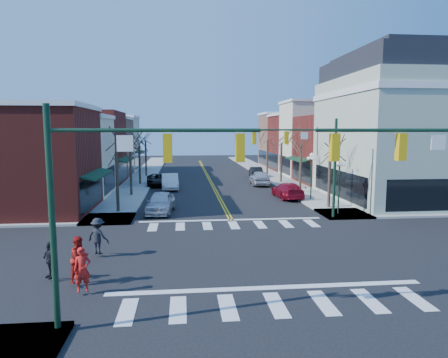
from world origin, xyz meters
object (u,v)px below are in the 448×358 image
object	(u,v)px
victorian_corner	(404,127)
car_left_near	(160,203)
car_right_near	(288,190)
pedestrian_red_a	(82,270)
car_left_far	(157,180)
lamppost_corner	(339,176)
car_left_mid	(170,182)
pedestrian_dark_a	(50,260)
pedestrian_red_b	(80,259)
car_right_mid	(260,178)
car_right_far	(256,172)
lamppost_midblock	(311,168)
pedestrian_dark_b	(98,236)

from	to	relation	value
victorian_corner	car_left_near	size ratio (longest dim) A/B	3.00
car_right_near	pedestrian_red_a	bearing A→B (deg)	53.74
car_left_far	lamppost_corner	bearing A→B (deg)	-55.63
car_left_mid	car_left_far	size ratio (longest dim) A/B	1.03
pedestrian_dark_a	car_left_mid	bearing A→B (deg)	123.42
pedestrian_red_b	pedestrian_dark_a	distance (m)	1.50
car_right_mid	pedestrian_red_a	size ratio (longest dim) A/B	2.84
pedestrian_red_a	pedestrian_red_b	bearing A→B (deg)	94.56
victorian_corner	pedestrian_red_a	world-z (taller)	victorian_corner
car_right_far	pedestrian_red_a	size ratio (longest dim) A/B	2.46
lamppost_midblock	pedestrian_dark_a	size ratio (longest dim) A/B	2.77
car_left_near	lamppost_corner	bearing A→B (deg)	-3.75
car_left_near	pedestrian_red_a	distance (m)	15.47
lamppost_corner	pedestrian_dark_a	bearing A→B (deg)	-146.47
lamppost_midblock	car_left_mid	world-z (taller)	lamppost_midblock
victorian_corner	lamppost_midblock	distance (m)	9.10
pedestrian_red_a	pedestrian_red_b	world-z (taller)	pedestrian_red_b
pedestrian_red_a	lamppost_corner	bearing A→B (deg)	25.94
lamppost_corner	pedestrian_dark_b	xyz separation A→B (m)	(-15.88, -8.27, -1.88)
car_left_mid	car_right_far	distance (m)	14.91
lamppost_corner	car_left_far	xyz separation A→B (m)	(-14.60, 17.56, -2.29)
car_right_mid	car_left_mid	bearing A→B (deg)	14.92
car_left_far	car_right_mid	distance (m)	11.90
car_left_mid	victorian_corner	bearing A→B (deg)	-25.00
lamppost_midblock	lamppost_corner	bearing A→B (deg)	-90.00
lamppost_corner	pedestrian_dark_b	bearing A→B (deg)	-152.48
lamppost_midblock	car_right_near	world-z (taller)	lamppost_midblock
car_right_near	pedestrian_dark_b	distance (m)	21.41
car_right_far	pedestrian_red_b	xyz separation A→B (m)	(-14.06, -36.52, 0.40)
pedestrian_red_b	victorian_corner	bearing A→B (deg)	-25.06
car_left_far	car_right_far	world-z (taller)	car_right_far
lamppost_midblock	pedestrian_red_a	world-z (taller)	lamppost_midblock
lamppost_midblock	car_right_far	bearing A→B (deg)	95.70
car_right_far	pedestrian_dark_a	bearing A→B (deg)	70.21
lamppost_corner	car_right_far	world-z (taller)	lamppost_corner
lamppost_corner	car_left_far	distance (m)	22.95
car_left_near	car_left_mid	size ratio (longest dim) A/B	0.95
car_left_near	pedestrian_dark_b	bearing A→B (deg)	-97.53
car_right_near	pedestrian_red_a	distance (m)	24.98
victorian_corner	pedestrian_dark_b	distance (m)	28.63
car_right_far	pedestrian_red_a	bearing A→B (deg)	73.41
pedestrian_red_a	pedestrian_dark_a	bearing A→B (deg)	122.92
car_left_far	car_right_far	xyz separation A→B (m)	(12.80, 6.98, 0.04)
pedestrian_red_a	pedestrian_dark_b	xyz separation A→B (m)	(-0.38, 4.76, 0.05)
car_left_far	car_right_mid	size ratio (longest dim) A/B	0.98
lamppost_midblock	car_right_mid	size ratio (longest dim) A/B	0.87
lamppost_corner	pedestrian_red_b	xyz separation A→B (m)	(-15.86, -11.98, -1.85)
car_right_mid	car_right_far	xyz separation A→B (m)	(0.92, 7.65, -0.14)
car_right_near	pedestrian_dark_a	xyz separation A→B (m)	(-15.44, -19.27, 0.19)
car_right_mid	pedestrian_red_a	xyz separation A→B (m)	(-12.78, -29.93, 0.18)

